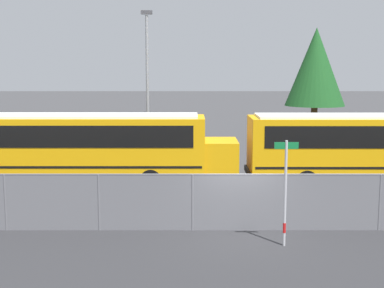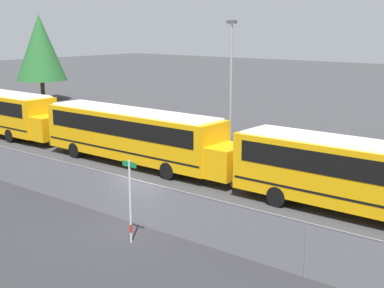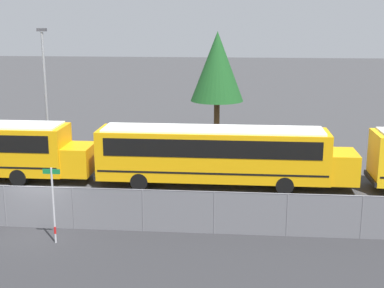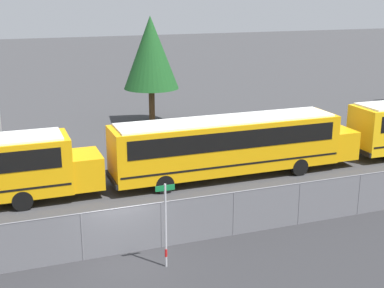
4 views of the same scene
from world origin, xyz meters
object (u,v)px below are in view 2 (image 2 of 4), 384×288
(light_pole, at_px, (231,83))
(school_bus_1, at_px, (135,133))
(school_bus_2, at_px, (379,176))
(street_sign, at_px, (130,200))
(tree_1, at_px, (40,48))

(light_pole, bearing_deg, school_bus_1, -117.60)
(school_bus_1, bearing_deg, school_bus_2, -0.70)
(school_bus_1, distance_m, street_sign, 11.50)
(school_bus_2, relative_size, tree_1, 1.52)
(school_bus_2, xyz_separation_m, light_pole, (-11.38, 5.63, 2.62))
(school_bus_2, distance_m, tree_1, 43.86)
(school_bus_1, xyz_separation_m, street_sign, (8.00, -8.26, -0.21))
(tree_1, bearing_deg, light_pole, -14.57)
(school_bus_1, relative_size, school_bus_2, 1.00)
(school_bus_2, bearing_deg, light_pole, 153.66)
(light_pole, xyz_separation_m, tree_1, (-30.19, 7.85, 1.13))
(school_bus_2, relative_size, light_pole, 1.68)
(school_bus_2, xyz_separation_m, street_sign, (-6.23, -8.09, -0.21))
(school_bus_1, bearing_deg, tree_1, 154.05)
(school_bus_2, bearing_deg, tree_1, 162.03)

